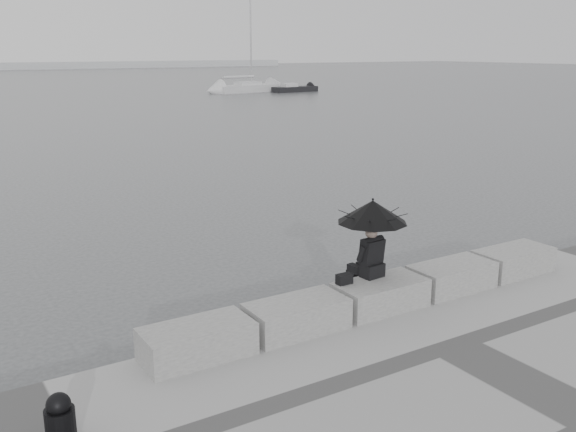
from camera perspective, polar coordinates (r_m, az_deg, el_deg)
ground at (r=11.75m, az=6.64°, el=-9.70°), size 360.00×360.00×0.00m
stone_block_far_left at (r=9.47m, az=-8.08°, el=-11.01°), size 1.60×0.80×0.50m
stone_block_left at (r=10.20m, az=0.77°, el=-8.91°), size 1.60×0.80×0.50m
stone_block_centre at (r=11.14m, az=8.20°, el=-6.97°), size 1.60×0.80×0.50m
stone_block_right at (r=12.25m, az=14.34°, el=-5.26°), size 1.60×0.80×0.50m
stone_block_far_right at (r=13.48m, az=19.38°, el=-3.81°), size 1.60×0.80×0.50m
seated_person at (r=10.97m, az=7.52°, el=-0.35°), size 1.21×1.21×1.39m
bag at (r=10.84m, az=5.03°, el=-5.60°), size 0.27×0.15×0.17m
mooring_bollard at (r=7.91m, az=-19.57°, el=-17.06°), size 0.42×0.42×0.67m
sailboat_right at (r=74.30m, az=-3.59°, el=11.33°), size 8.52×3.59×12.90m
small_motorboat at (r=74.65m, az=0.62°, el=11.22°), size 5.62×2.02×1.10m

